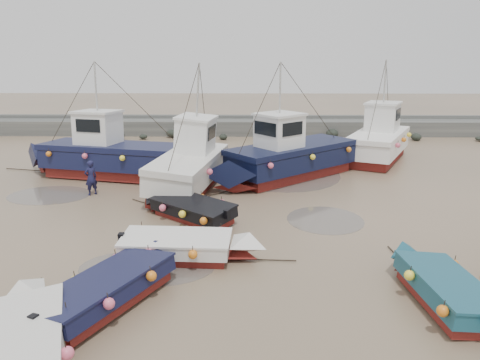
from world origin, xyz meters
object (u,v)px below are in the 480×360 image
object	(u,v)px
dinghy_4	(187,205)
dinghy_0	(30,337)
dinghy_5	(187,244)
cabin_boat_2	(284,156)
dinghy_1	(114,283)
cabin_boat_0	(107,154)
person	(92,195)
cabin_boat_1	(191,162)
dinghy_2	(440,282)
cabin_boat_3	(381,139)

from	to	relation	value
dinghy_4	dinghy_0	bearing A→B (deg)	-155.55
dinghy_5	cabin_boat_2	distance (m)	10.98
dinghy_0	dinghy_5	bearing A→B (deg)	40.60
dinghy_1	cabin_boat_0	xyz separation A→B (m)	(-4.03, 13.36, 0.76)
dinghy_4	person	world-z (taller)	dinghy_4
dinghy_1	cabin_boat_0	distance (m)	13.98
cabin_boat_2	cabin_boat_1	bearing A→B (deg)	69.18
dinghy_5	cabin_boat_2	world-z (taller)	cabin_boat_2
dinghy_5	dinghy_4	bearing A→B (deg)	-170.41
cabin_boat_2	dinghy_5	bearing A→B (deg)	118.58
dinghy_2	dinghy_5	xyz separation A→B (m)	(-7.43, 2.54, -0.00)
dinghy_4	dinghy_2	bearing A→B (deg)	-90.52
cabin_boat_3	dinghy_2	bearing A→B (deg)	-72.84
dinghy_1	dinghy_2	xyz separation A→B (m)	(9.15, 0.18, 0.01)
cabin_boat_2	person	size ratio (longest dim) A/B	5.35
person	dinghy_0	bearing A→B (deg)	58.25
dinghy_1	dinghy_2	bearing A→B (deg)	28.36
dinghy_5	cabin_boat_0	size ratio (longest dim) A/B	0.52
person	dinghy_5	bearing A→B (deg)	84.13
dinghy_2	cabin_boat_3	bearing A→B (deg)	74.18
cabin_boat_1	person	distance (m)	5.06
dinghy_5	person	bearing A→B (deg)	-139.70
dinghy_5	cabin_boat_0	world-z (taller)	cabin_boat_0
dinghy_0	dinghy_2	size ratio (longest dim) A/B	1.08
dinghy_1	cabin_boat_2	world-z (taller)	cabin_boat_2
dinghy_0	dinghy_2	world-z (taller)	same
cabin_boat_1	person	bearing A→B (deg)	-154.53
dinghy_4	cabin_boat_2	bearing A→B (deg)	2.87
cabin_boat_3	cabin_boat_2	bearing A→B (deg)	-115.92
dinghy_1	cabin_boat_2	bearing A→B (deg)	93.25
dinghy_5	cabin_boat_3	size ratio (longest dim) A/B	0.66
dinghy_2	cabin_boat_1	distance (m)	13.83
dinghy_2	dinghy_4	bearing A→B (deg)	134.53
dinghy_1	cabin_boat_2	distance (m)	14.15
dinghy_1	dinghy_4	size ratio (longest dim) A/B	1.22
dinghy_5	cabin_boat_1	distance (m)	8.58
person	dinghy_1	bearing A→B (deg)	67.61
dinghy_0	person	bearing A→B (deg)	81.51
cabin_boat_0	cabin_boat_2	bearing A→B (deg)	-79.91
dinghy_4	cabin_boat_1	world-z (taller)	cabin_boat_1
dinghy_4	cabin_boat_2	world-z (taller)	cabin_boat_2
dinghy_4	cabin_boat_1	distance (m)	4.54
dinghy_5	cabin_boat_1	bearing A→B (deg)	-171.62
dinghy_2	dinghy_4	distance (m)	10.30
cabin_boat_0	cabin_boat_3	bearing A→B (deg)	-61.98
dinghy_2	cabin_boat_0	bearing A→B (deg)	129.22
cabin_boat_3	person	world-z (taller)	cabin_boat_3
dinghy_5	cabin_boat_3	distance (m)	18.43
dinghy_5	cabin_boat_2	size ratio (longest dim) A/B	0.65
cabin_boat_0	cabin_boat_2	world-z (taller)	same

